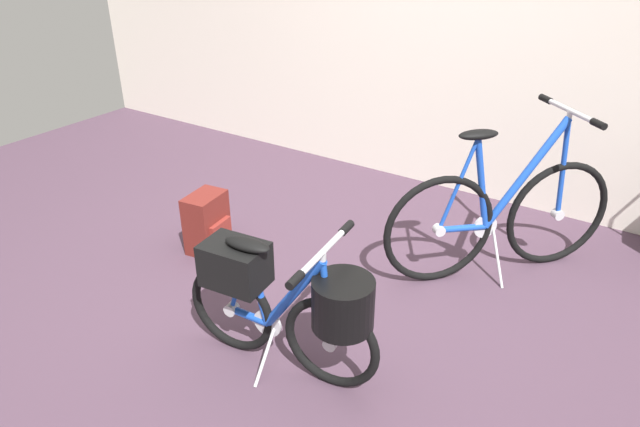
{
  "coord_description": "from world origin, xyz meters",
  "views": [
    {
      "loc": [
        1.44,
        -1.86,
        1.86
      ],
      "look_at": [
        0.07,
        0.22,
        0.55
      ],
      "focal_mm": 32.16,
      "sensor_mm": 36.0,
      "label": 1
    }
  ],
  "objects": [
    {
      "name": "display_bike_left",
      "position": [
        0.73,
        1.05,
        0.36
      ],
      "size": [
        0.96,
        1.05,
        0.96
      ],
      "color": "black",
      "rests_on": "ground_plane"
    },
    {
      "name": "ground_plane",
      "position": [
        0.0,
        0.0,
        0.0
      ],
      "size": [
        7.24,
        7.24,
        0.0
      ],
      "primitive_type": "plane",
      "color": "#473342"
    },
    {
      "name": "backpack_on_floor",
      "position": [
        -0.83,
        0.33,
        0.18
      ],
      "size": [
        0.23,
        0.28,
        0.37
      ],
      "color": "maroon",
      "rests_on": "ground_plane"
    },
    {
      "name": "folding_bike_foreground",
      "position": [
        0.21,
        -0.25,
        0.38
      ],
      "size": [
        0.97,
        0.53,
        0.69
      ],
      "color": "black",
      "rests_on": "ground_plane"
    }
  ]
}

